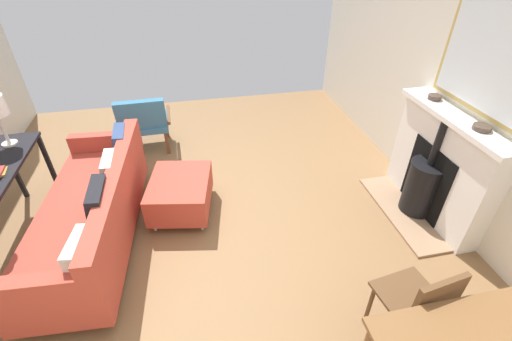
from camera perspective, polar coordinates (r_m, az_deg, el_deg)
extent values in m
cube|color=olive|center=(3.76, -8.53, -7.46)|extent=(5.09, 6.05, 0.01)
cube|color=silver|center=(3.95, 30.27, 13.59)|extent=(0.12, 6.05, 2.73)
cube|color=#9E7A5B|center=(4.05, 22.75, -6.28)|extent=(0.37, 1.22, 0.03)
cube|color=white|center=(3.92, 28.09, 0.26)|extent=(0.22, 1.28, 1.07)
cube|color=black|center=(3.94, 26.52, -1.46)|extent=(0.06, 0.62, 0.75)
cylinder|color=black|center=(3.97, 25.71, -2.62)|extent=(0.34, 0.34, 0.56)
cylinder|color=black|center=(3.81, 26.81, 0.85)|extent=(0.36, 0.36, 0.02)
cylinder|color=black|center=(3.70, 27.78, 3.92)|extent=(0.07, 0.07, 0.46)
cube|color=white|center=(3.65, 30.20, 7.44)|extent=(0.27, 1.36, 0.05)
cube|color=tan|center=(3.55, 34.35, 15.37)|extent=(0.04, 1.06, 0.95)
cube|color=silver|center=(3.54, 34.11, 15.40)|extent=(0.01, 0.98, 0.87)
cylinder|color=#47382D|center=(3.90, 27.40, 10.69)|extent=(0.13, 0.13, 0.04)
torus|color=#47382D|center=(3.89, 27.47, 10.93)|extent=(0.13, 0.13, 0.01)
cylinder|color=#47382D|center=(3.48, 33.23, 5.94)|extent=(0.15, 0.15, 0.04)
torus|color=#47382D|center=(3.47, 33.32, 6.18)|extent=(0.15, 0.15, 0.01)
cylinder|color=#B2B2B7|center=(4.52, -26.24, -2.03)|extent=(0.04, 0.04, 0.10)
cylinder|color=#B2B2B7|center=(3.38, -33.71, -20.20)|extent=(0.04, 0.04, 0.10)
cylinder|color=#B2B2B7|center=(4.35, -18.56, -1.46)|extent=(0.04, 0.04, 0.10)
cylinder|color=#B2B2B7|center=(3.14, -22.93, -20.82)|extent=(0.04, 0.04, 0.10)
cube|color=#B74233|center=(3.64, -25.81, -7.19)|extent=(0.92, 2.11, 0.35)
cube|color=#B74233|center=(3.33, -21.98, -2.63)|extent=(0.28, 2.07, 0.33)
cube|color=#B74233|center=(4.25, -23.73, 4.38)|extent=(0.74, 0.17, 0.20)
cube|color=#B74233|center=(2.83, -31.95, -16.21)|extent=(0.74, 0.17, 0.20)
cube|color=#334775|center=(3.97, -21.45, 3.89)|extent=(0.16, 0.37, 0.37)
cube|color=beige|center=(3.56, -22.81, -0.42)|extent=(0.13, 0.35, 0.36)
cube|color=black|center=(3.16, -24.60, -5.43)|extent=(0.16, 0.39, 0.40)
cube|color=beige|center=(2.82, -26.77, -12.65)|extent=(0.16, 0.35, 0.34)
cylinder|color=#B2B2B7|center=(4.10, -14.64, -3.23)|extent=(0.04, 0.04, 0.09)
cylinder|color=#B2B2B7|center=(3.67, -16.36, -8.92)|extent=(0.04, 0.04, 0.09)
cylinder|color=#B2B2B7|center=(4.01, -7.97, -3.21)|extent=(0.04, 0.04, 0.09)
cylinder|color=#B2B2B7|center=(3.58, -8.84, -9.06)|extent=(0.04, 0.04, 0.09)
cube|color=#B74233|center=(3.70, -12.33, -3.58)|extent=(0.72, 0.83, 0.32)
cube|color=brown|center=(5.18, -14.60, 7.15)|extent=(0.05, 0.05, 0.35)
cube|color=brown|center=(5.23, -20.17, 6.33)|extent=(0.05, 0.05, 0.35)
cube|color=brown|center=(4.76, -14.46, 4.54)|extent=(0.05, 0.05, 0.35)
cube|color=brown|center=(4.81, -20.50, 3.68)|extent=(0.05, 0.05, 0.35)
cube|color=teal|center=(4.90, -17.85, 7.45)|extent=(0.61, 0.58, 0.08)
cube|color=teal|center=(4.57, -18.46, 8.67)|extent=(0.60, 0.16, 0.40)
cube|color=brown|center=(4.84, -14.26, 8.94)|extent=(0.05, 0.53, 0.04)
cube|color=brown|center=(4.90, -21.75, 7.81)|extent=(0.05, 0.53, 0.04)
cube|color=black|center=(4.42, -30.87, 0.71)|extent=(0.04, 0.04, 0.75)
cube|color=black|center=(4.56, -35.07, 0.15)|extent=(0.04, 0.04, 0.75)
cylinder|color=beige|center=(4.14, -35.53, 3.66)|extent=(0.14, 0.14, 0.02)
cylinder|color=beige|center=(4.08, -36.27, 5.51)|extent=(0.03, 0.03, 0.29)
cylinder|color=brown|center=(2.96, 34.41, -20.73)|extent=(0.05, 0.05, 0.70)
cylinder|color=brown|center=(3.05, 23.38, -17.90)|extent=(0.04, 0.04, 0.44)
cylinder|color=brown|center=(2.89, 18.27, -20.24)|extent=(0.04, 0.04, 0.44)
cylinder|color=brown|center=(2.94, 27.52, -22.18)|extent=(0.04, 0.04, 0.44)
cube|color=brown|center=(2.73, 24.05, -18.57)|extent=(0.45, 0.45, 0.02)
cube|color=brown|center=(2.52, 27.70, -18.51)|extent=(0.36, 0.09, 0.37)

